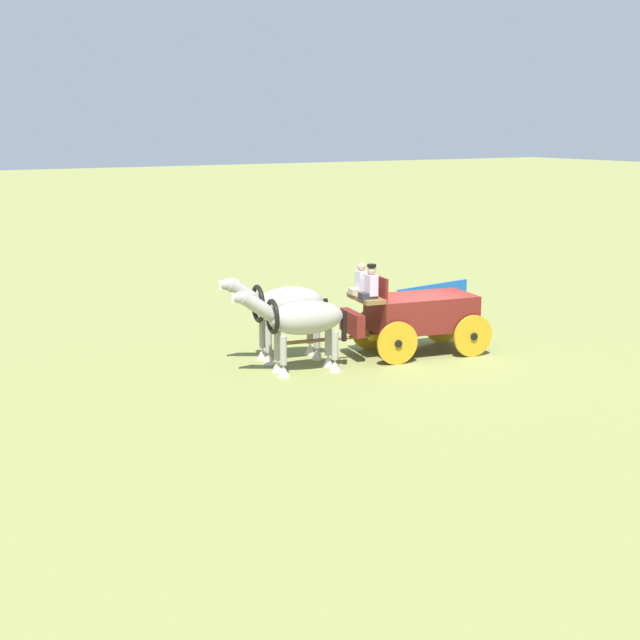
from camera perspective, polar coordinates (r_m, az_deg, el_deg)
name	(u,v)px	position (r m, az deg, el deg)	size (l,w,h in m)	color
ground_plane	(420,353)	(24.71, 6.52, -2.12)	(220.00, 220.00, 0.00)	olive
show_wagon	(416,314)	(24.37, 6.21, 0.42)	(5.82, 2.36, 2.64)	maroon
draft_horse_near	(300,321)	(22.34, -1.27, -0.05)	(3.03, 1.20, 2.23)	#9E998E
draft_horse_off	(285,308)	(23.53, -2.29, 0.81)	(2.99, 1.32, 2.32)	#9E998E
sponsor_banner	(433,301)	(29.21, 7.30, 1.24)	(3.20, 0.06, 1.10)	#1959B2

